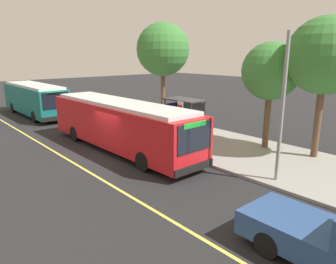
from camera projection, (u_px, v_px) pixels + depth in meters
The scene contains 13 objects.
ground_plane at pixel (113, 156), 17.67m from camera, with size 120.00×120.00×0.00m, color #232326.
sidewalk_curb at pixel (188, 137), 21.47m from camera, with size 44.00×6.40×0.15m, color gray.
lane_stripe_center at pixel (76, 164), 16.27m from camera, with size 36.00×0.14×0.01m, color #E0D64C.
transit_bus_main at pixel (120, 124), 18.44m from camera, with size 12.31×2.76×2.95m.
transit_bus_second at pixel (35, 99), 28.96m from camera, with size 10.34×2.62×2.95m.
bus_shelter at pixel (184, 109), 21.75m from camera, with size 2.90×1.60×2.48m.
waiting_bench at pixel (183, 126), 22.08m from camera, with size 1.60×0.48×0.95m.
route_sign_post at pixel (180, 118), 18.35m from camera, with size 0.44×0.08×2.80m.
pedestrian_commuter at pixel (161, 126), 20.09m from camera, with size 0.24×0.40×1.69m.
street_tree_near_shelter at pixel (325, 56), 15.82m from camera, with size 3.98×3.98×7.38m.
street_tree_upstreet at pixel (271, 72), 17.81m from camera, with size 3.33×3.33×6.18m.
street_tree_downstreet at pixel (163, 50), 25.37m from camera, with size 4.32×4.32×8.02m.
utility_pole at pixel (282, 109), 13.15m from camera, with size 0.16×0.16×6.40m, color gray.
Camera 1 is at (14.77, -8.65, 5.59)m, focal length 33.24 mm.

